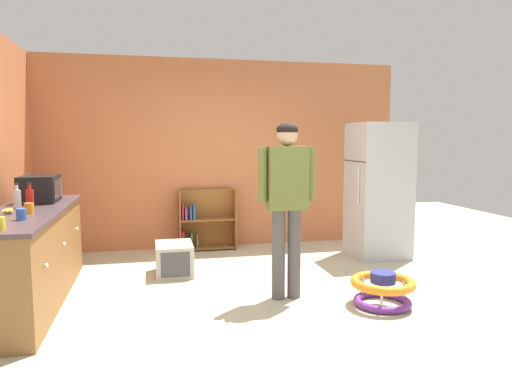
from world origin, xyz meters
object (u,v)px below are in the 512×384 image
microwave (40,189)px  orange_cup (29,208)px  kitchen_counter (29,257)px  blue_cup (21,214)px  baby_walker (383,289)px  clear_bottle (17,198)px  bookshelf (204,223)px  refrigerator (378,190)px  standing_person (287,194)px  ketchup_bottle (30,198)px  pet_carrier (174,259)px  banana_bunch (9,210)px

microwave → orange_cup: bearing=-84.3°
kitchen_counter → blue_cup: bearing=-80.2°
baby_walker → clear_bottle: bearing=164.7°
baby_walker → kitchen_counter: bearing=166.2°
kitchen_counter → orange_cup: 0.55m
kitchen_counter → clear_bottle: clear_bottle is taller
bookshelf → blue_cup: size_ratio=8.95×
refrigerator → blue_cup: 4.28m
bookshelf → clear_bottle: clear_bottle is taller
bookshelf → clear_bottle: (-1.97, -1.76, 0.63)m
standing_person → ketchup_bottle: size_ratio=6.98×
bookshelf → ketchup_bottle: size_ratio=3.46×
refrigerator → blue_cup: bearing=-158.8°
kitchen_counter → blue_cup: (0.10, -0.59, 0.50)m
pet_carrier → blue_cup: size_ratio=5.81×
baby_walker → banana_bunch: size_ratio=3.87×
ketchup_bottle → clear_bottle: (-0.11, 0.01, 0.00)m
baby_walker → pet_carrier: pet_carrier is taller
refrigerator → clear_bottle: bearing=-168.7°
pet_carrier → baby_walker: bearing=-38.5°
standing_person → orange_cup: 2.36m
standing_person → pet_carrier: 1.72m
bookshelf → ketchup_bottle: ketchup_bottle is taller
kitchen_counter → microwave: (-0.01, 0.60, 0.59)m
ketchup_bottle → blue_cup: ketchup_bottle is taller
ketchup_bottle → orange_cup: size_ratio=2.59×
blue_cup → orange_cup: 0.37m
pet_carrier → ketchup_bottle: size_ratio=2.24×
kitchen_counter → microwave: bearing=90.8°
orange_cup → baby_walker: bearing=-10.4°
bookshelf → banana_bunch: banana_bunch is taller
refrigerator → blue_cup: size_ratio=18.74×
bookshelf → blue_cup: (-1.76, -2.46, 0.57)m
kitchen_counter → bookshelf: size_ratio=2.85×
microwave → standing_person: bearing=-22.2°
refrigerator → standing_person: 2.15m
bookshelf → blue_cup: blue_cup is taller
kitchen_counter → pet_carrier: 1.57m
microwave → blue_cup: microwave is taller
kitchen_counter → blue_cup: size_ratio=25.47×
orange_cup → refrigerator: bearing=16.4°
baby_walker → microwave: 3.66m
bookshelf → refrigerator: bearing=-22.3°
refrigerator → microwave: 4.12m
blue_cup → banana_bunch: bearing=116.9°
pet_carrier → orange_cup: orange_cup is taller
kitchen_counter → clear_bottle: 0.57m
microwave → orange_cup: microwave is taller
pet_carrier → ketchup_bottle: 1.70m
ketchup_bottle → microwave: bearing=91.6°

